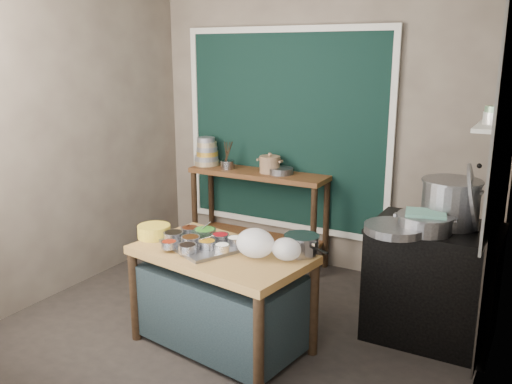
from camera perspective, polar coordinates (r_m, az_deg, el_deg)
The scene contains 30 objects.
floor at distance 4.49m, azimuth -1.56°, elevation -13.78°, with size 3.50×3.00×0.02m, color black.
back_wall at distance 5.35m, azimuth 6.64°, elevation 6.73°, with size 3.50×0.02×2.80m, color #796C5D.
left_wall at distance 5.13m, azimuth -18.93°, elevation 5.71°, with size 0.02×3.00×2.80m, color #796C5D.
right_wall at distance 3.48m, azimuth 24.10°, elevation 1.35°, with size 0.02×3.00×2.80m, color #796C5D.
curtain_panel at distance 5.47m, azimuth 3.06°, elevation 6.44°, with size 2.10×0.02×1.90m, color black.
curtain_frame at distance 5.46m, azimuth 3.01°, elevation 6.42°, with size 2.22×0.03×2.02m, color beige, non-canonical shape.
tile_panel at distance 3.96m, azimuth 25.20°, elevation 9.31°, with size 0.02×1.70×1.70m, color #B2B2AA.
soot_patch at distance 4.29m, azimuth 23.72°, elevation -6.02°, with size 0.01×1.30×1.30m, color black.
wall_shelf at distance 4.29m, azimuth 23.76°, elevation 6.39°, with size 0.22×0.70×0.03m, color beige.
prep_table at distance 4.02m, azimuth -3.64°, elevation -11.22°, with size 1.25×0.72×0.75m, color olive.
back_counter at distance 5.58m, azimuth 0.23°, elevation -2.58°, with size 1.45×0.40×0.95m, color brown.
stove_block at distance 4.34m, azimuth 18.05°, elevation -9.16°, with size 0.90×0.68×0.85m, color black.
stove_top at distance 4.19m, azimuth 18.52°, elevation -3.63°, with size 0.92×0.69×0.03m, color black.
condiment_tray at distance 3.95m, azimuth -5.93°, elevation -5.60°, with size 0.55×0.39×0.02m, color gray.
condiment_bowls at distance 3.96m, azimuth -6.10°, elevation -4.93°, with size 0.58×0.46×0.07m.
yellow_basin at distance 4.19m, azimuth -10.68°, elevation -4.09°, with size 0.25×0.25×0.10m, color gold.
saucepan at distance 3.79m, azimuth 4.82°, elevation -5.55°, with size 0.25×0.25×0.14m, color gray, non-canonical shape.
plastic_bag_a at distance 3.71m, azimuth -0.08°, elevation -5.39°, with size 0.27×0.23×0.20m, color white.
plastic_bag_b at distance 3.68m, azimuth 3.21°, elevation -6.03°, with size 0.21×0.18×0.15m, color white.
bowl_stack at distance 5.78m, azimuth -5.18°, elevation 4.12°, with size 0.26×0.26×0.30m.
utensil_cup at distance 5.58m, azimuth -3.00°, elevation 2.90°, with size 0.15×0.15×0.09m, color gray.
ceramic_crock at distance 5.39m, azimuth 1.45°, elevation 2.81°, with size 0.22×0.22×0.15m, color #8B684C, non-canonical shape.
wide_bowl at distance 5.35m, azimuth 2.62°, elevation 2.23°, with size 0.24×0.24×0.06m, color gray.
stock_pot at distance 4.20m, azimuth 19.80°, elevation -1.06°, with size 0.44×0.44×0.34m, color gray, non-canonical shape.
pot_lid at distance 4.14m, azimuth 21.88°, elevation -0.50°, with size 0.49×0.49×0.02m, color gray.
steamer at distance 4.01m, azimuth 17.36°, elevation -3.17°, with size 0.40×0.40×0.13m, color gray, non-canonical shape.
green_cloth at distance 3.99m, azimuth 17.44°, elevation -2.14°, with size 0.27×0.21×0.02m, color #538E7B.
shallow_pan at distance 3.95m, azimuth 14.38°, elevation -3.77°, with size 0.43×0.43×0.06m, color gray.
shelf_bowl_stack at distance 4.26m, azimuth 23.83°, elevation 7.36°, with size 0.16×0.16×0.13m.
shelf_bowl_green at distance 4.47m, azimuth 24.06°, elevation 7.17°, with size 0.14×0.14×0.05m, color gray.
Camera 1 is at (2.02, -3.39, 2.12)m, focal length 38.00 mm.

